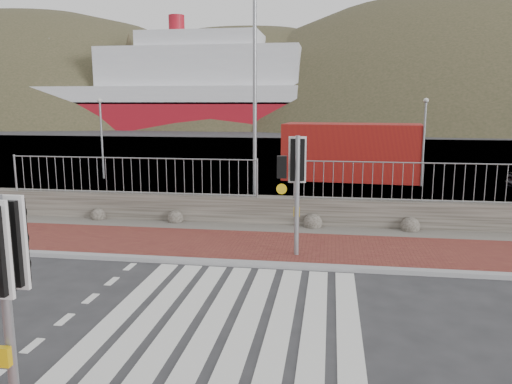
% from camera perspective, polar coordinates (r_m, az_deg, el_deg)
% --- Properties ---
extents(ground, '(220.00, 220.00, 0.00)m').
position_cam_1_polar(ground, '(9.41, -2.78, -14.26)').
color(ground, '#28282B').
rests_on(ground, ground).
extents(sidewalk_far, '(40.00, 3.00, 0.08)m').
position_cam_1_polar(sidewalk_far, '(13.57, 0.97, -6.33)').
color(sidewalk_far, brown).
rests_on(sidewalk_far, ground).
extents(kerb_far, '(40.00, 0.25, 0.12)m').
position_cam_1_polar(kerb_far, '(12.15, 0.03, -8.27)').
color(kerb_far, gray).
rests_on(kerb_far, ground).
extents(zebra_crossing, '(4.62, 5.60, 0.01)m').
position_cam_1_polar(zebra_crossing, '(9.41, -2.78, -14.23)').
color(zebra_crossing, silver).
rests_on(zebra_crossing, ground).
extents(gravel_strip, '(40.00, 1.50, 0.06)m').
position_cam_1_polar(gravel_strip, '(15.48, 1.96, -4.29)').
color(gravel_strip, '#59544C').
rests_on(gravel_strip, ground).
extents(stone_wall, '(40.00, 0.60, 0.90)m').
position_cam_1_polar(stone_wall, '(16.16, 2.30, -2.15)').
color(stone_wall, '#433E37').
rests_on(stone_wall, ground).
extents(railing, '(18.07, 0.07, 1.22)m').
position_cam_1_polar(railing, '(15.78, 2.27, 2.61)').
color(railing, gray).
rests_on(railing, stone_wall).
extents(quay, '(120.00, 40.00, 0.50)m').
position_cam_1_polar(quay, '(36.54, 5.85, 3.98)').
color(quay, '#4C4C4F').
rests_on(quay, ground).
extents(water, '(220.00, 50.00, 0.05)m').
position_cam_1_polar(water, '(71.42, 7.24, 6.94)').
color(water, '#3F4C54').
rests_on(water, ground).
extents(ferry, '(50.00, 16.00, 20.00)m').
position_cam_1_polar(ferry, '(80.74, -10.68, 11.01)').
color(ferry, maroon).
rests_on(ferry, ground).
extents(hills_backdrop, '(254.00, 90.00, 100.00)m').
position_cam_1_polar(hills_backdrop, '(100.12, 11.19, -5.67)').
color(hills_backdrop, '#30321E').
rests_on(hills_backdrop, ground).
extents(traffic_signal_near, '(0.42, 0.25, 2.91)m').
position_cam_1_polar(traffic_signal_near, '(6.24, -26.93, -7.67)').
color(traffic_signal_near, gray).
rests_on(traffic_signal_near, ground).
extents(traffic_signal_far, '(0.75, 0.31, 3.10)m').
position_cam_1_polar(traffic_signal_far, '(12.39, 4.55, 2.48)').
color(traffic_signal_far, gray).
rests_on(traffic_signal_far, ground).
extents(streetlight, '(1.56, 0.27, 7.35)m').
position_cam_1_polar(streetlight, '(16.68, 0.30, 11.00)').
color(streetlight, gray).
rests_on(streetlight, ground).
extents(shipping_container, '(7.07, 3.46, 2.85)m').
position_cam_1_polar(shipping_container, '(26.17, 10.84, 4.56)').
color(shipping_container, maroon).
rests_on(shipping_container, ground).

